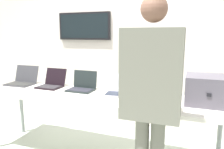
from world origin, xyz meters
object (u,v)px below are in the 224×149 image
(workbench, at_px, (96,99))
(equipment_box, at_px, (208,90))
(person, at_px, (152,89))
(laptop_station_0, at_px, (22,80))
(laptop_station_2, at_px, (82,86))
(laptop_station_1, at_px, (52,83))
(laptop_station_3, at_px, (120,90))
(laptop_station_4, at_px, (162,94))

(workbench, xyz_separation_m, equipment_box, (1.19, 0.09, 0.20))
(person, bearing_deg, equipment_box, 58.30)
(laptop_station_0, distance_m, laptop_station_2, 0.95)
(workbench, relative_size, equipment_box, 6.77)
(workbench, xyz_separation_m, laptop_station_1, (-0.71, 0.15, 0.11))
(person, bearing_deg, laptop_station_3, 123.19)
(equipment_box, xyz_separation_m, person, (-0.44, -0.71, 0.14))
(laptop_station_4, relative_size, person, 0.18)
(workbench, distance_m, laptop_station_2, 0.31)
(laptop_station_0, relative_size, laptop_station_4, 1.18)
(laptop_station_0, xyz_separation_m, laptop_station_3, (1.45, -0.02, -0.01))
(workbench, bearing_deg, laptop_station_1, 168.34)
(laptop_station_1, relative_size, laptop_station_2, 0.97)
(equipment_box, relative_size, laptop_station_3, 1.18)
(laptop_station_4, bearing_deg, laptop_station_0, 179.24)
(laptop_station_2, relative_size, laptop_station_4, 1.03)
(workbench, distance_m, laptop_station_1, 0.73)
(equipment_box, bearing_deg, laptop_station_1, 178.37)
(workbench, relative_size, laptop_station_2, 8.85)
(laptop_station_0, distance_m, laptop_station_3, 1.45)
(laptop_station_4, height_order, person, person)
(laptop_station_1, bearing_deg, laptop_station_3, -0.80)
(person, bearing_deg, workbench, 140.16)
(laptop_station_0, distance_m, laptop_station_4, 1.94)
(workbench, height_order, laptop_station_2, laptop_station_2)
(equipment_box, distance_m, laptop_station_3, 0.94)
(person, bearing_deg, laptop_station_4, 90.63)
(workbench, xyz_separation_m, person, (0.74, -0.62, 0.33))
(equipment_box, height_order, laptop_station_4, equipment_box)
(laptop_station_1, height_order, laptop_station_4, laptop_station_1)
(laptop_station_0, bearing_deg, equipment_box, -1.36)
(equipment_box, bearing_deg, laptop_station_4, 176.08)
(laptop_station_0, bearing_deg, laptop_station_1, -0.29)
(person, bearing_deg, laptop_station_0, 158.39)
(laptop_station_0, height_order, person, person)
(equipment_box, height_order, laptop_station_0, equipment_box)
(workbench, xyz_separation_m, laptop_station_0, (-1.20, 0.15, 0.11))
(laptop_station_2, height_order, laptop_station_4, laptop_station_2)
(workbench, distance_m, laptop_station_4, 0.75)
(laptop_station_1, relative_size, person, 0.18)
(laptop_station_2, distance_m, laptop_station_4, 0.99)
(laptop_station_4, distance_m, person, 0.78)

